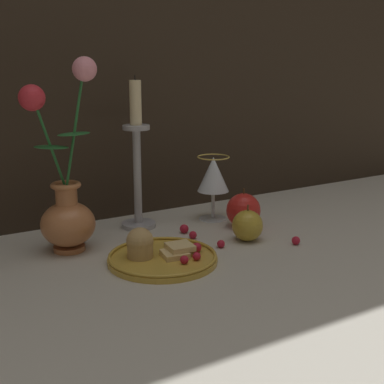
{
  "coord_description": "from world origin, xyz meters",
  "views": [
    {
      "loc": [
        -0.49,
        -0.91,
        0.37
      ],
      "look_at": [
        0.05,
        0.0,
        0.1
      ],
      "focal_mm": 50.0,
      "sensor_mm": 36.0,
      "label": 1
    }
  ],
  "objects_px": {
    "vase": "(66,200)",
    "apple_beside_vase": "(243,210)",
    "plate_with_pastries": "(159,254)",
    "wine_glass": "(213,177)",
    "candlestick": "(137,162)",
    "apple_near_glass": "(247,225)"
  },
  "relations": [
    {
      "from": "plate_with_pastries",
      "to": "candlestick",
      "type": "xyz_separation_m",
      "value": [
        0.06,
        0.21,
        0.13
      ]
    },
    {
      "from": "wine_glass",
      "to": "candlestick",
      "type": "relative_size",
      "value": 0.45
    },
    {
      "from": "candlestick",
      "to": "vase",
      "type": "bearing_deg",
      "value": -159.85
    },
    {
      "from": "plate_with_pastries",
      "to": "apple_beside_vase",
      "type": "xyz_separation_m",
      "value": [
        0.26,
        0.09,
        0.02
      ]
    },
    {
      "from": "wine_glass",
      "to": "candlestick",
      "type": "xyz_separation_m",
      "value": [
        -0.17,
        0.03,
        0.05
      ]
    },
    {
      "from": "wine_glass",
      "to": "apple_near_glass",
      "type": "relative_size",
      "value": 1.96
    },
    {
      "from": "vase",
      "to": "apple_beside_vase",
      "type": "bearing_deg",
      "value": -7.88
    },
    {
      "from": "plate_with_pastries",
      "to": "wine_glass",
      "type": "bearing_deg",
      "value": 37.22
    },
    {
      "from": "plate_with_pastries",
      "to": "apple_beside_vase",
      "type": "distance_m",
      "value": 0.28
    },
    {
      "from": "vase",
      "to": "apple_near_glass",
      "type": "relative_size",
      "value": 4.85
    },
    {
      "from": "plate_with_pastries",
      "to": "candlestick",
      "type": "relative_size",
      "value": 0.61
    },
    {
      "from": "candlestick",
      "to": "wine_glass",
      "type": "bearing_deg",
      "value": -11.3
    },
    {
      "from": "vase",
      "to": "apple_near_glass",
      "type": "xyz_separation_m",
      "value": [
        0.33,
        -0.13,
        -0.07
      ]
    },
    {
      "from": "vase",
      "to": "candlestick",
      "type": "relative_size",
      "value": 1.11
    },
    {
      "from": "plate_with_pastries",
      "to": "apple_beside_vase",
      "type": "bearing_deg",
      "value": 19.69
    },
    {
      "from": "vase",
      "to": "apple_beside_vase",
      "type": "height_order",
      "value": "vase"
    },
    {
      "from": "wine_glass",
      "to": "apple_near_glass",
      "type": "bearing_deg",
      "value": -97.41
    },
    {
      "from": "wine_glass",
      "to": "candlestick",
      "type": "height_order",
      "value": "candlestick"
    },
    {
      "from": "plate_with_pastries",
      "to": "candlestick",
      "type": "height_order",
      "value": "candlestick"
    },
    {
      "from": "apple_near_glass",
      "to": "candlestick",
      "type": "bearing_deg",
      "value": 127.83
    },
    {
      "from": "plate_with_pastries",
      "to": "apple_near_glass",
      "type": "bearing_deg",
      "value": 3.84
    },
    {
      "from": "candlestick",
      "to": "apple_beside_vase",
      "type": "distance_m",
      "value": 0.26
    }
  ]
}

